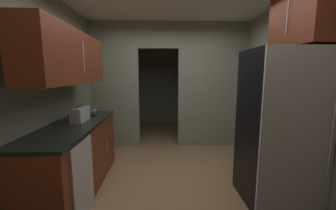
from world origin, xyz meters
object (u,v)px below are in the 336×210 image
at_px(refrigerator, 279,128).
at_px(boombox, 80,114).
at_px(book_stack, 91,112).
at_px(dishwasher, 83,180).

xyz_separation_m(refrigerator, boombox, (-2.56, 0.47, 0.09)).
xyz_separation_m(refrigerator, book_stack, (-2.55, 0.92, 0.04)).
height_order(refrigerator, dishwasher, refrigerator).
bearing_deg(book_stack, boombox, -91.30).
xyz_separation_m(dishwasher, book_stack, (-0.26, 1.17, 0.54)).
height_order(refrigerator, boombox, refrigerator).
bearing_deg(refrigerator, book_stack, 160.16).
relative_size(refrigerator, boombox, 5.05).
bearing_deg(boombox, dishwasher, -69.16).
bearing_deg(refrigerator, dishwasher, -173.87).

